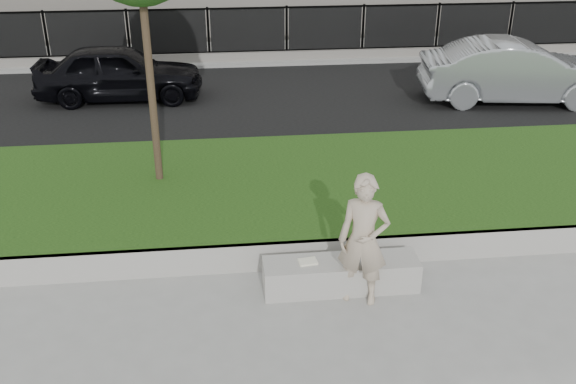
{
  "coord_description": "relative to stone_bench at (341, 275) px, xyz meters",
  "views": [
    {
      "loc": [
        -0.4,
        -6.21,
        4.62
      ],
      "look_at": [
        0.43,
        1.2,
        1.06
      ],
      "focal_mm": 40.0,
      "sensor_mm": 36.0,
      "label": 1
    }
  ],
  "objects": [
    {
      "name": "ground",
      "position": [
        -1.02,
        -0.51,
        -0.2
      ],
      "size": [
        90.0,
        90.0,
        0.0
      ],
      "primitive_type": "plane",
      "color": "gray",
      "rests_on": "ground"
    },
    {
      "name": "grass_bank",
      "position": [
        -1.02,
        2.49,
        0.0
      ],
      "size": [
        34.0,
        4.0,
        0.4
      ],
      "primitive_type": "cube",
      "color": "black",
      "rests_on": "ground"
    },
    {
      "name": "grass_kerb",
      "position": [
        -1.02,
        0.53,
        0.0
      ],
      "size": [
        34.0,
        0.08,
        0.4
      ],
      "primitive_type": "cube",
      "color": "#A2A098",
      "rests_on": "ground"
    },
    {
      "name": "street",
      "position": [
        -1.02,
        7.99,
        -0.18
      ],
      "size": [
        34.0,
        7.0,
        0.04
      ],
      "primitive_type": "cube",
      "color": "black",
      "rests_on": "ground"
    },
    {
      "name": "far_pavement",
      "position": [
        -1.02,
        12.49,
        -0.14
      ],
      "size": [
        34.0,
        3.0,
        0.12
      ],
      "primitive_type": "cube",
      "color": "gray",
      "rests_on": "ground"
    },
    {
      "name": "iron_fence",
      "position": [
        -1.02,
        11.49,
        0.34
      ],
      "size": [
        32.0,
        0.3,
        1.5
      ],
      "color": "slate",
      "rests_on": "far_pavement"
    },
    {
      "name": "stone_bench",
      "position": [
        0.0,
        0.0,
        0.0
      ],
      "size": [
        1.95,
        0.49,
        0.4
      ],
      "primitive_type": "cube",
      "color": "#A2A098",
      "rests_on": "ground"
    },
    {
      "name": "man",
      "position": [
        0.2,
        -0.26,
        0.63
      ],
      "size": [
        0.71,
        0.59,
        1.66
      ],
      "primitive_type": "imported",
      "rotation": [
        0.0,
        0.0,
        -0.37
      ],
      "color": "#BFAC92",
      "rests_on": "ground"
    },
    {
      "name": "book",
      "position": [
        -0.42,
        0.01,
        0.21
      ],
      "size": [
        0.24,
        0.19,
        0.03
      ],
      "primitive_type": "cube",
      "rotation": [
        0.0,
        0.0,
        0.12
      ],
      "color": "white",
      "rests_on": "stone_bench"
    },
    {
      "name": "car_dark",
      "position": [
        -3.71,
        8.33,
        0.49
      ],
      "size": [
        3.85,
        1.61,
        1.3
      ],
      "primitive_type": "imported",
      "rotation": [
        0.0,
        0.0,
        1.55
      ],
      "color": "black",
      "rests_on": "street"
    },
    {
      "name": "car_silver",
      "position": [
        5.42,
        7.13,
        0.55
      ],
      "size": [
        4.49,
        2.09,
        1.42
      ],
      "primitive_type": "imported",
      "rotation": [
        0.0,
        0.0,
        1.43
      ],
      "color": "#A0A5A9",
      "rests_on": "street"
    }
  ]
}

